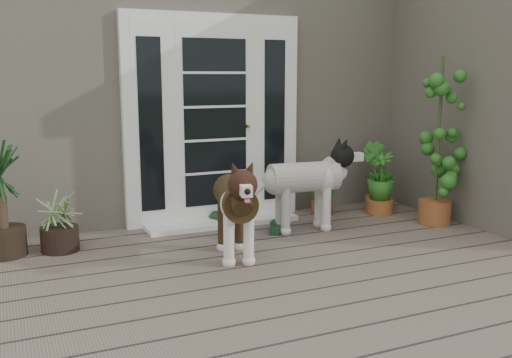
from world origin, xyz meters
name	(u,v)px	position (x,y,z in m)	size (l,w,h in m)	color
deck	(342,292)	(0.00, 0.40, 0.06)	(6.20, 4.60, 0.12)	#6B5B4C
house_main	(176,83)	(0.00, 4.65, 1.55)	(7.40, 4.00, 3.10)	#665E54
door_unit	(214,120)	(-0.20, 2.60, 1.19)	(1.90, 0.14, 2.15)	white
door_step	(222,222)	(-0.20, 2.40, 0.14)	(1.60, 0.40, 0.05)	white
brindle_dog	(235,214)	(-0.49, 1.32, 0.50)	(0.39, 0.92, 0.77)	#3C2B16
white_dog	(304,192)	(0.46, 1.84, 0.51)	(0.41, 0.95, 0.79)	white
spider_plant	(59,219)	(-1.83, 2.12, 0.41)	(0.55, 0.55, 0.59)	#83985D
yucca	(1,200)	(-2.28, 2.17, 0.62)	(0.69, 0.69, 0.99)	black
herb_a	(322,189)	(0.98, 2.36, 0.41)	(0.45, 0.45, 0.57)	#2D641C
herb_b	(377,185)	(1.67, 2.29, 0.40)	(0.38, 0.38, 0.57)	#1E5718
herb_c	(380,189)	(1.58, 2.11, 0.40)	(0.36, 0.36, 0.57)	#205016
sapling	(438,139)	(1.83, 1.51, 1.01)	(0.52, 0.52, 1.78)	#2B621C
clog_left	(222,219)	(-0.20, 2.39, 0.17)	(0.16, 0.34, 0.10)	black
clog_right	(275,228)	(0.17, 1.89, 0.17)	(0.14, 0.30, 0.09)	#14321C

